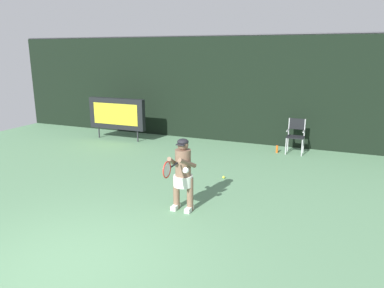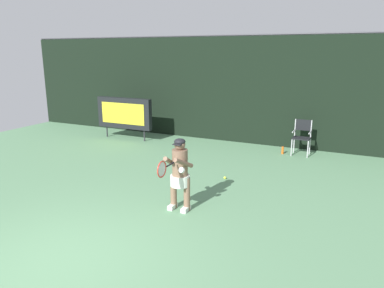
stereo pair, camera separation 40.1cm
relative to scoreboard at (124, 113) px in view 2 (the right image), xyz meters
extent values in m
cube|color=#5D8B64|center=(3.85, -7.16, -0.96)|extent=(18.00, 22.00, 0.02)
cube|color=black|center=(3.85, 1.34, 0.85)|extent=(18.00, 0.12, 3.60)
cylinder|color=#38383D|center=(3.85, 1.34, 2.68)|extent=(18.00, 0.05, 0.05)
cube|color=black|center=(0.00, 0.00, 0.00)|extent=(2.20, 0.20, 1.10)
cube|color=gold|center=(0.00, -0.10, 0.00)|extent=(1.80, 0.01, 0.75)
cylinder|color=#2D2D33|center=(-0.82, 0.00, -0.75)|extent=(0.05, 0.05, 0.40)
cylinder|color=#2D2D33|center=(0.83, 0.00, -0.75)|extent=(0.05, 0.05, 0.40)
cylinder|color=#B7B7BC|center=(5.92, 0.32, -0.69)|extent=(0.04, 0.04, 0.52)
cylinder|color=#B7B7BC|center=(6.39, 0.32, -0.69)|extent=(0.04, 0.04, 0.52)
cylinder|color=#B7B7BC|center=(5.92, 0.73, -0.69)|extent=(0.04, 0.04, 0.52)
cylinder|color=#B7B7BC|center=(6.39, 0.73, -0.69)|extent=(0.04, 0.04, 0.52)
cube|color=black|center=(6.15, 0.53, -0.41)|extent=(0.52, 0.44, 0.03)
cylinder|color=#B7B7BC|center=(5.92, 0.73, -0.15)|extent=(0.04, 0.04, 0.56)
cylinder|color=#B7B7BC|center=(6.39, 0.73, -0.15)|extent=(0.04, 0.04, 0.56)
cube|color=black|center=(6.15, 0.73, -0.04)|extent=(0.48, 0.02, 0.34)
cylinder|color=#B7B7BC|center=(5.92, 0.53, -0.21)|extent=(0.04, 0.44, 0.04)
cylinder|color=#B7B7BC|center=(6.39, 0.53, -0.21)|extent=(0.04, 0.44, 0.04)
cylinder|color=#D65C1A|center=(5.63, 0.43, -0.83)|extent=(0.07, 0.07, 0.24)
cylinder|color=black|center=(5.63, 0.43, -0.69)|extent=(0.03, 0.03, 0.03)
cube|color=white|center=(4.46, -4.63, -0.90)|extent=(0.11, 0.26, 0.09)
cube|color=white|center=(4.76, -4.63, -0.90)|extent=(0.11, 0.26, 0.09)
cylinder|color=brown|center=(4.46, -4.58, -0.60)|extent=(0.13, 0.13, 0.69)
cylinder|color=brown|center=(4.76, -4.58, -0.60)|extent=(0.13, 0.13, 0.69)
cylinder|color=silver|center=(4.61, -4.58, -0.34)|extent=(0.39, 0.39, 0.22)
cylinder|color=brown|center=(4.61, -4.58, 0.02)|extent=(0.31, 0.31, 0.56)
sphere|color=brown|center=(4.61, -4.58, 0.40)|extent=(0.22, 0.22, 0.22)
ellipsoid|color=black|center=(4.61, -4.58, 0.46)|extent=(0.22, 0.22, 0.12)
cube|color=black|center=(4.61, -4.68, 0.43)|extent=(0.17, 0.12, 0.02)
cylinder|color=brown|center=(4.45, -4.74, 0.10)|extent=(0.21, 0.51, 0.30)
cylinder|color=brown|center=(4.78, -4.74, 0.10)|extent=(0.21, 0.51, 0.30)
cylinder|color=white|center=(4.80, -4.86, -0.01)|extent=(0.13, 0.12, 0.12)
cylinder|color=black|center=(4.62, -4.98, 0.11)|extent=(0.03, 0.28, 0.03)
torus|color=red|center=(4.62, -5.29, 0.11)|extent=(0.02, 0.31, 0.31)
ellipsoid|color=silver|center=(4.62, -5.29, 0.11)|extent=(0.01, 0.26, 0.26)
sphere|color=#CCDB3D|center=(4.81, -2.52, -0.91)|extent=(0.07, 0.07, 0.07)
camera|label=1|loc=(7.39, -10.80, 2.16)|focal=33.98mm
camera|label=2|loc=(7.76, -10.64, 2.16)|focal=33.98mm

